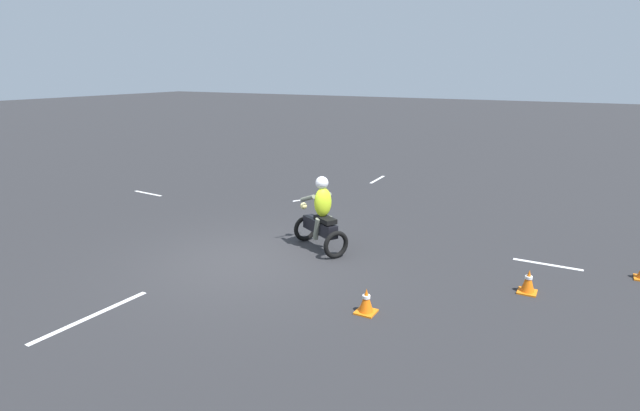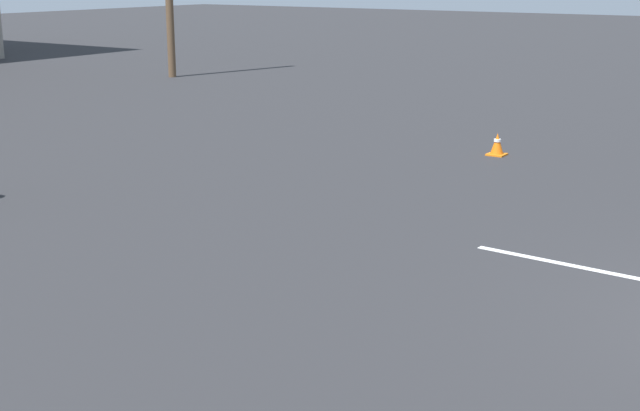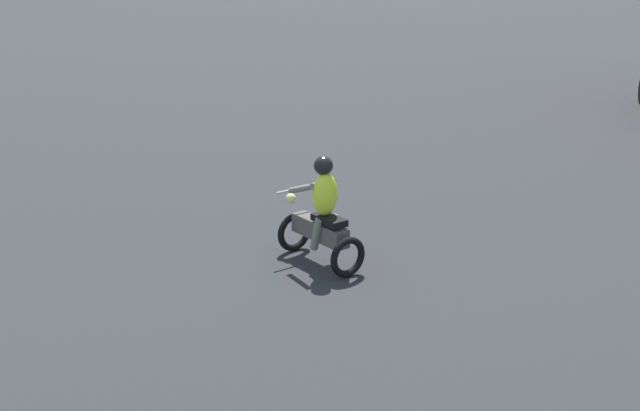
% 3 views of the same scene
% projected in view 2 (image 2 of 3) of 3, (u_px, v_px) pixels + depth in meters
% --- Properties ---
extents(traffic_cone_near_left, '(0.32, 0.32, 0.41)m').
position_uv_depth(traffic_cone_near_left, '(497.00, 145.00, 16.24)').
color(traffic_cone_near_left, orange).
rests_on(traffic_cone_near_left, ground).
extents(lane_stripe_n, '(0.21, 2.09, 0.01)m').
position_uv_depth(lane_stripe_n, '(561.00, 263.00, 10.28)').
color(lane_stripe_n, silver).
rests_on(lane_stripe_n, ground).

